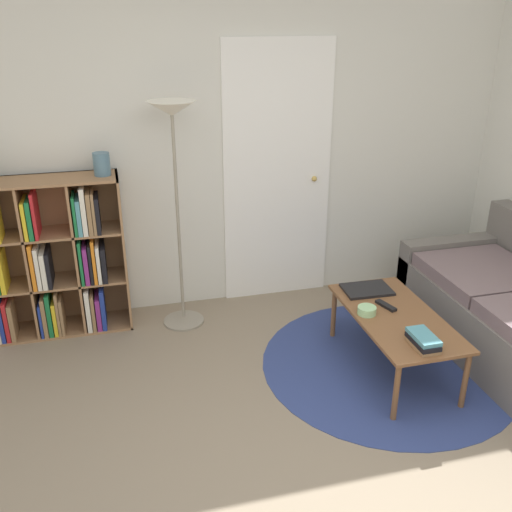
{
  "coord_description": "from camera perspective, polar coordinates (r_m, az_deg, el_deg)",
  "views": [
    {
      "loc": [
        -0.98,
        -1.82,
        2.26
      ],
      "look_at": [
        -0.15,
        1.35,
        0.85
      ],
      "focal_mm": 40.0,
      "sensor_mm": 36.0,
      "label": 1
    }
  ],
  "objects": [
    {
      "name": "remote",
      "position": [
        3.97,
        12.86,
        -4.85
      ],
      "size": [
        0.09,
        0.17,
        0.02
      ],
      "color": "black",
      "rests_on": "coffee_table"
    },
    {
      "name": "laptop",
      "position": [
        4.16,
        11.03,
        -3.3
      ],
      "size": [
        0.35,
        0.25,
        0.02
      ],
      "color": "black",
      "rests_on": "coffee_table"
    },
    {
      "name": "wall_back",
      "position": [
        4.52,
        -1.6,
        10.88
      ],
      "size": [
        7.35,
        0.11,
        2.6
      ],
      "color": "silver",
      "rests_on": "ground_plane"
    },
    {
      "name": "book_stack_on_table",
      "position": [
        3.57,
        16.36,
        -8.14
      ],
      "size": [
        0.13,
        0.23,
        0.08
      ],
      "color": "olive",
      "rests_on": "coffee_table"
    },
    {
      "name": "floor_lamp",
      "position": [
        4.07,
        -8.24,
        11.17
      ],
      "size": [
        0.34,
        0.34,
        1.7
      ],
      "color": "gray",
      "rests_on": "ground_plane"
    },
    {
      "name": "vase_on_shelf",
      "position": [
        4.21,
        -15.17,
        8.87
      ],
      "size": [
        0.12,
        0.12,
        0.16
      ],
      "color": "slate",
      "rests_on": "bookshelf"
    },
    {
      "name": "coffee_table",
      "position": [
        3.91,
        13.77,
        -6.25
      ],
      "size": [
        0.54,
        1.07,
        0.42
      ],
      "color": "brown",
      "rests_on": "ground_plane"
    },
    {
      "name": "rug",
      "position": [
        4.13,
        12.96,
        -10.48
      ],
      "size": [
        1.73,
        1.73,
        0.01
      ],
      "color": "navy",
      "rests_on": "ground_plane"
    },
    {
      "name": "bowl",
      "position": [
        3.85,
        11.02,
        -5.37
      ],
      "size": [
        0.12,
        0.12,
        0.05
      ],
      "color": "#9ED193",
      "rests_on": "coffee_table"
    },
    {
      "name": "bookshelf",
      "position": [
        4.45,
        -19.97,
        -0.52
      ],
      "size": [
        1.04,
        0.34,
        1.19
      ],
      "color": "#936B47",
      "rests_on": "ground_plane"
    }
  ]
}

